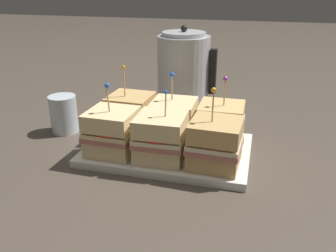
{
  "coord_description": "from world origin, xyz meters",
  "views": [
    {
      "loc": [
        0.2,
        -0.74,
        0.39
      ],
      "look_at": [
        0.0,
        0.0,
        0.07
      ],
      "focal_mm": 38.0,
      "sensor_mm": 36.0,
      "label": 1
    }
  ],
  "objects": [
    {
      "name": "drinking_glass",
      "position": [
        -0.31,
        0.06,
        0.05
      ],
      "size": [
        0.07,
        0.07,
        0.1
      ],
      "color": "silver",
      "rests_on": "ground_plane"
    },
    {
      "name": "sandwich_back_right",
      "position": [
        0.12,
        0.06,
        0.07
      ],
      "size": [
        0.11,
        0.11,
        0.17
      ],
      "color": "tan",
      "rests_on": "serving_platter"
    },
    {
      "name": "sandwich_front_left",
      "position": [
        -0.12,
        -0.06,
        0.07
      ],
      "size": [
        0.11,
        0.11,
        0.17
      ],
      "color": "beige",
      "rests_on": "serving_platter"
    },
    {
      "name": "sandwich_front_right",
      "position": [
        0.12,
        -0.06,
        0.07
      ],
      "size": [
        0.12,
        0.12,
        0.17
      ],
      "color": "tan",
      "rests_on": "serving_platter"
    },
    {
      "name": "sandwich_front_center",
      "position": [
        0.0,
        -0.06,
        0.07
      ],
      "size": [
        0.11,
        0.11,
        0.16
      ],
      "color": "beige",
      "rests_on": "serving_platter"
    },
    {
      "name": "ground_plane",
      "position": [
        0.0,
        0.0,
        0.0
      ],
      "size": [
        6.0,
        6.0,
        0.0
      ],
      "primitive_type": "plane",
      "color": "#4C4238"
    },
    {
      "name": "sandwich_back_left",
      "position": [
        -0.12,
        0.06,
        0.07
      ],
      "size": [
        0.11,
        0.11,
        0.18
      ],
      "color": "tan",
      "rests_on": "serving_platter"
    },
    {
      "name": "sandwich_back_center",
      "position": [
        0.0,
        0.06,
        0.07
      ],
      "size": [
        0.11,
        0.11,
        0.17
      ],
      "color": "beige",
      "rests_on": "serving_platter"
    },
    {
      "name": "kettle_steel",
      "position": [
        -0.04,
        0.33,
        0.12
      ],
      "size": [
        0.18,
        0.16,
        0.26
      ],
      "color": "#B7BABF",
      "rests_on": "ground_plane"
    },
    {
      "name": "serving_platter",
      "position": [
        0.0,
        0.0,
        0.01
      ],
      "size": [
        0.39,
        0.25,
        0.02
      ],
      "color": "white",
      "rests_on": "ground_plane"
    }
  ]
}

